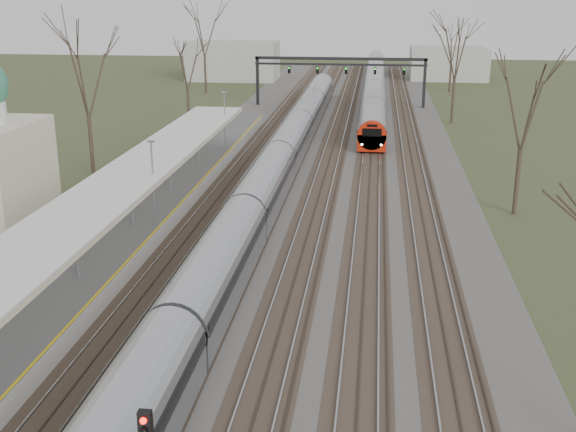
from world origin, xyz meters
name	(u,v)px	position (x,y,z in m)	size (l,w,h in m)	color
track_bed	(320,162)	(0.26, 55.00, 0.06)	(24.00, 160.00, 0.22)	#474442
platform	(152,215)	(-9.05, 37.50, 0.50)	(3.50, 69.00, 1.00)	#9E9B93
canopy	(124,181)	(-9.05, 32.99, 3.93)	(4.10, 50.00, 3.11)	slate
signal_gantry	(340,67)	(0.29, 84.99, 4.91)	(21.00, 0.59, 6.08)	black
tree_west_far	(85,74)	(-17.00, 48.00, 8.02)	(5.50, 5.50, 11.33)	#2D231C
tree_east_far	(525,104)	(14.00, 42.00, 7.29)	(5.00, 5.00, 10.30)	#2D231C
train_near	(279,161)	(-2.50, 49.02, 1.48)	(2.62, 90.21, 3.05)	#9799A0
train_far	(375,84)	(4.50, 95.87, 1.48)	(2.62, 75.21, 3.05)	#9799A0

